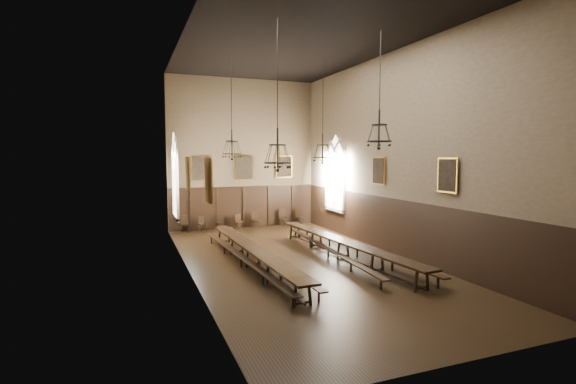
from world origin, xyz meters
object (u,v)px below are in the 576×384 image
chair_0 (185,227)px  bench_left_inner (271,260)px  chair_3 (240,224)px  chandelier_back_left (232,147)px  bench_right_outer (357,250)px  chair_1 (202,227)px  bench_right_inner (328,252)px  chair_4 (255,223)px  bench_left_outer (241,260)px  table_right (343,249)px  chair_2 (221,225)px  chair_6 (283,221)px  table_left (253,257)px  chair_7 (300,220)px  chandelier_front_left (278,154)px  chandelier_back_right (323,151)px  chandelier_front_right (379,134)px

chair_0 → bench_left_inner: bearing=-74.1°
chair_3 → chandelier_back_left: (-1.90, -6.25, 4.52)m
bench_left_inner → bench_right_outer: size_ratio=0.91×
chair_1 → bench_right_outer: bearing=-78.5°
bench_right_inner → chair_1: bearing=115.6°
chair_3 → chair_4: 1.01m
bench_left_outer → bench_right_outer: (5.15, -0.21, -0.01)m
table_right → chair_2: chair_2 is taller
chair_6 → chair_2: bearing=175.7°
table_left → chair_2: chair_2 is taller
chair_7 → chandelier_front_left: 12.60m
table_left → chair_2: 8.63m
bench_left_inner → chandelier_front_left: 4.62m
chandelier_back_left → chair_1: bearing=92.9°
chair_1 → chandelier_back_right: (4.76, -6.17, 4.35)m
bench_left_inner → chandelier_back_right: (3.52, 2.65, 4.34)m
bench_right_inner → chair_7: (2.12, 8.32, 0.02)m
bench_left_outer → chair_4: bearing=69.9°
chair_2 → chair_0: bearing=-170.1°
chandelier_front_left → table_right: bearing=28.2°
chair_2 → table_right: bearing=-58.5°
chair_2 → chair_7: (5.05, -0.05, 0.02)m
chair_0 → chair_1: 1.00m
table_right → chair_6: size_ratio=10.13×
chair_6 → chandelier_front_right: (-0.18, -10.81, 4.90)m
chair_2 → chandelier_front_right: (3.78, -10.81, 4.93)m
table_left → chair_6: chair_6 is taller
bench_left_outer → chair_6: size_ratio=10.19×
chair_1 → chair_7: (6.13, -0.05, 0.05)m
chair_3 → chandelier_front_right: chandelier_front_right is taller
bench_left_inner → chair_1: bearing=98.0°
chandelier_back_right → chandelier_front_left: (-3.89, -4.54, -0.14)m
bench_right_inner → bench_right_outer: (1.25, -0.32, 0.02)m
bench_left_inner → bench_right_inner: bench_right_inner is taller
table_right → chandelier_front_left: bearing=-151.8°
table_left → chandelier_front_left: chandelier_front_left is taller
bench_right_inner → chair_4: size_ratio=10.49×
chair_3 → chandelier_front_left: (-1.35, -10.67, 4.20)m
chandelier_back_left → chandelier_front_left: size_ratio=0.93×
chair_4 → chair_6: size_ratio=0.89×
chair_0 → chandelier_front_left: 11.65m
chair_7 → chandelier_back_right: (-1.36, -6.12, 4.31)m
bench_left_inner → chair_3: (0.98, 8.77, 0.01)m
chair_0 → chandelier_back_left: (1.32, -6.30, 4.51)m
table_right → chair_7: (1.59, 8.69, -0.11)m
bench_left_outer → chandelier_front_right: bearing=-26.2°
chair_4 → table_right: bearing=-86.7°
bench_left_outer → chair_3: 8.69m
bench_left_inner → chair_2: bearing=91.0°
chair_7 → chandelier_back_right: bearing=-120.5°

